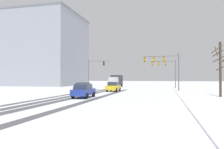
{
  "coord_description": "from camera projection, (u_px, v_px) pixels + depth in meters",
  "views": [
    {
      "loc": [
        7.33,
        -5.05,
        2.33
      ],
      "look_at": [
        0.0,
        24.63,
        2.8
      ],
      "focal_mm": 34.55,
      "sensor_mm": 36.0,
      "label": 1
    }
  ],
  "objects": [
    {
      "name": "wheel_track_left_lane",
      "position": [
        95.0,
        99.0,
        23.75
      ],
      "size": [
        0.87,
        38.7,
        0.01
      ],
      "primitive_type": "cube",
      "color": "#4C4C51",
      "rests_on": "ground"
    },
    {
      "name": "wheel_track_right_lane",
      "position": [
        49.0,
        98.0,
        25.09
      ],
      "size": [
        0.76,
        38.7,
        0.01
      ],
      "primitive_type": "cube",
      "color": "#4C4C51",
      "rests_on": "ground"
    },
    {
      "name": "wheel_track_center",
      "position": [
        72.0,
        98.0,
        24.42
      ],
      "size": [
        1.02,
        38.7,
        0.01
      ],
      "primitive_type": "cube",
      "color": "#4C4C51",
      "rests_on": "ground"
    },
    {
      "name": "wheel_track_oncoming",
      "position": [
        61.0,
        98.0,
        24.73
      ],
      "size": [
        0.98,
        38.7,
        0.01
      ],
      "primitive_type": "cube",
      "color": "#4C4C51",
      "rests_on": "ground"
    },
    {
      "name": "sidewalk_kerb_right",
      "position": [
        207.0,
        103.0,
        19.36
      ],
      "size": [
        4.0,
        38.7,
        0.12
      ],
      "primitive_type": "cube",
      "color": "white",
      "rests_on": "ground"
    },
    {
      "name": "traffic_signal_far_left",
      "position": [
        94.0,
        69.0,
        48.67
      ],
      "size": [
        5.19,
        0.42,
        6.5
      ],
      "color": "#56565B",
      "rests_on": "ground"
    },
    {
      "name": "traffic_signal_far_right",
      "position": [
        166.0,
        67.0,
        48.62
      ],
      "size": [
        5.46,
        0.69,
        6.5
      ],
      "color": "#56565B",
      "rests_on": "ground"
    },
    {
      "name": "traffic_signal_near_right",
      "position": [
        164.0,
        64.0,
        37.36
      ],
      "size": [
        6.19,
        0.66,
        6.5
      ],
      "color": "#56565B",
      "rests_on": "ground"
    },
    {
      "name": "car_yellow_cab_lead",
      "position": [
        113.0,
        87.0,
        36.85
      ],
      "size": [
        1.87,
        4.12,
        1.62
      ],
      "color": "yellow",
      "rests_on": "ground"
    },
    {
      "name": "car_black_second",
      "position": [
        83.0,
        88.0,
        32.64
      ],
      "size": [
        1.99,
        4.18,
        1.62
      ],
      "color": "black",
      "rests_on": "ground"
    },
    {
      "name": "car_blue_third",
      "position": [
        84.0,
        91.0,
        25.13
      ],
      "size": [
        1.93,
        4.15,
        1.62
      ],
      "color": "#233899",
      "rests_on": "ground"
    },
    {
      "name": "box_truck_delivery",
      "position": [
        116.0,
        81.0,
        54.9
      ],
      "size": [
        2.35,
        7.42,
        3.02
      ],
      "color": "#B7BABF",
      "rests_on": "ground"
    },
    {
      "name": "bare_tree_sidewalk_mid",
      "position": [
        220.0,
        67.0,
        26.43
      ],
      "size": [
        2.01,
        1.62,
        6.75
      ],
      "color": "#423023",
      "rests_on": "ground"
    },
    {
      "name": "office_building_far_left_block",
      "position": [
        46.0,
        50.0,
        67.47
      ],
      "size": [
        21.13,
        21.3,
        21.9
      ],
      "color": "#9399A3",
      "rests_on": "ground"
    }
  ]
}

